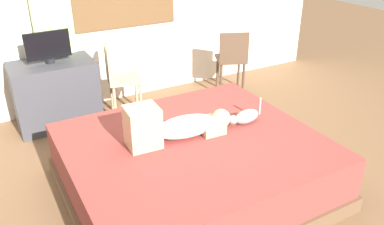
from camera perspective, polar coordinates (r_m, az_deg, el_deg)
ground_plane at (r=3.46m, az=2.51°, el=-12.39°), size 16.00×16.00×0.00m
bed at (r=3.42m, az=0.18°, el=-7.77°), size 2.10×1.86×0.50m
person_lying at (r=3.27m, az=-2.44°, el=-1.94°), size 0.94×0.31×0.34m
cat at (r=3.55m, az=7.69°, el=-0.62°), size 0.36×0.12×0.21m
desk at (r=4.75m, az=-19.14°, el=2.60°), size 0.90×0.56×0.74m
tv_monitor at (r=4.57m, az=-20.16°, el=8.94°), size 0.48×0.10×0.35m
cup at (r=4.80m, az=-17.97°, el=8.39°), size 0.07×0.07×0.09m
chair_by_desk at (r=4.70m, az=-10.66°, el=5.26°), size 0.45×0.45×0.86m
chair_spare at (r=5.30m, az=5.82°, el=8.00°), size 0.50×0.50×0.86m
curtain_left at (r=4.78m, az=-19.75°, el=13.71°), size 0.44×0.06×2.48m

